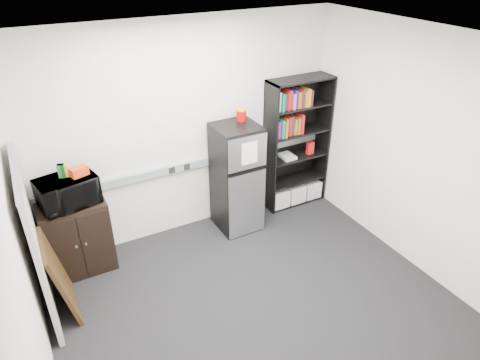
{
  "coord_description": "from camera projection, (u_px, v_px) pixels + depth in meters",
  "views": [
    {
      "loc": [
        -1.72,
        -2.82,
        3.4
      ],
      "look_at": [
        0.28,
        0.9,
        1.02
      ],
      "focal_mm": 32.0,
      "sensor_mm": 36.0,
      "label": 1
    }
  ],
  "objects": [
    {
      "name": "refrigerator",
      "position": [
        237.0,
        178.0,
        5.49
      ],
      "size": [
        0.54,
        0.57,
        1.44
      ],
      "rotation": [
        0.0,
        0.0,
        0.01
      ],
      "color": "black",
      "rests_on": "floor"
    },
    {
      "name": "snack_box_b",
      "position": [
        62.0,
        171.0,
        4.46
      ],
      "size": [
        0.08,
        0.07,
        0.15
      ],
      "primitive_type": "cube",
      "rotation": [
        0.0,
        0.0,
        -0.34
      ],
      "color": "#0C3512",
      "rests_on": "microwave"
    },
    {
      "name": "bookshelf",
      "position": [
        296.0,
        145.0,
        5.93
      ],
      "size": [
        0.9,
        0.34,
        1.85
      ],
      "color": "black",
      "rests_on": "floor"
    },
    {
      "name": "snack_box_a",
      "position": [
        62.0,
        171.0,
        4.46
      ],
      "size": [
        0.08,
        0.07,
        0.15
      ],
      "primitive_type": "cube",
      "rotation": [
        0.0,
        0.0,
        -0.32
      ],
      "color": "#1A5C2C",
      "rests_on": "microwave"
    },
    {
      "name": "floor",
      "position": [
        257.0,
        306.0,
        4.55
      ],
      "size": [
        4.0,
        4.0,
        0.0
      ],
      "primitive_type": "plane",
      "color": "black",
      "rests_on": "ground"
    },
    {
      "name": "ceiling",
      "position": [
        264.0,
        46.0,
        3.22
      ],
      "size": [
        4.0,
        3.5,
        0.02
      ],
      "primitive_type": "cube",
      "color": "white",
      "rests_on": "wall_back"
    },
    {
      "name": "electrical_raceway",
      "position": [
        190.0,
        165.0,
        5.42
      ],
      "size": [
        3.92,
        0.05,
        0.1
      ],
      "primitive_type": "cube",
      "color": "gray",
      "rests_on": "wall_back"
    },
    {
      "name": "wall_right",
      "position": [
        416.0,
        153.0,
        4.71
      ],
      "size": [
        0.02,
        3.5,
        2.7
      ],
      "primitive_type": "cube",
      "color": "silver",
      "rests_on": "floor"
    },
    {
      "name": "snack_bag",
      "position": [
        79.0,
        171.0,
        4.5
      ],
      "size": [
        0.2,
        0.15,
        0.1
      ],
      "primitive_type": "cube",
      "rotation": [
        0.0,
        0.0,
        0.32
      ],
      "color": "red",
      "rests_on": "microwave"
    },
    {
      "name": "wall_back",
      "position": [
        187.0,
        131.0,
        5.22
      ],
      "size": [
        4.0,
        0.02,
        2.7
      ],
      "primitive_type": "cube",
      "color": "silver",
      "rests_on": "floor"
    },
    {
      "name": "wall_left",
      "position": [
        19.0,
        268.0,
        3.06
      ],
      "size": [
        0.02,
        3.5,
        2.7
      ],
      "primitive_type": "cube",
      "color": "silver",
      "rests_on": "floor"
    },
    {
      "name": "framed_poster",
      "position": [
        60.0,
        276.0,
        4.32
      ],
      "size": [
        0.2,
        0.68,
        0.86
      ],
      "rotation": [
        0.0,
        -0.19,
        0.0
      ],
      "color": "black",
      "rests_on": "floor"
    },
    {
      "name": "snack_box_c",
      "position": [
        65.0,
        171.0,
        4.47
      ],
      "size": [
        0.08,
        0.07,
        0.14
      ],
      "primitive_type": "cube",
      "rotation": [
        0.0,
        0.0,
        -0.33
      ],
      "color": "gold",
      "rests_on": "microwave"
    },
    {
      "name": "coffee_can",
      "position": [
        241.0,
        114.0,
        5.25
      ],
      "size": [
        0.13,
        0.13,
        0.17
      ],
      "color": "#A00707",
      "rests_on": "refrigerator"
    },
    {
      "name": "wall_note",
      "position": [
        158.0,
        121.0,
        4.98
      ],
      "size": [
        0.14,
        0.0,
        0.1
      ],
      "primitive_type": "cube",
      "color": "white",
      "rests_on": "wall_back"
    },
    {
      "name": "cubicle_partition",
      "position": [
        36.0,
        242.0,
        4.19
      ],
      "size": [
        0.06,
        1.3,
        1.62
      ],
      "color": "#A8A495",
      "rests_on": "floor"
    },
    {
      "name": "cabinet",
      "position": [
        78.0,
        237.0,
        4.86
      ],
      "size": [
        0.71,
        0.48,
        0.89
      ],
      "color": "black",
      "rests_on": "floor"
    },
    {
      "name": "microwave",
      "position": [
        68.0,
        192.0,
        4.55
      ],
      "size": [
        0.66,
        0.52,
        0.33
      ],
      "primitive_type": "imported",
      "rotation": [
        0.0,
        0.0,
        0.21
      ],
      "color": "black",
      "rests_on": "cabinet"
    }
  ]
}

